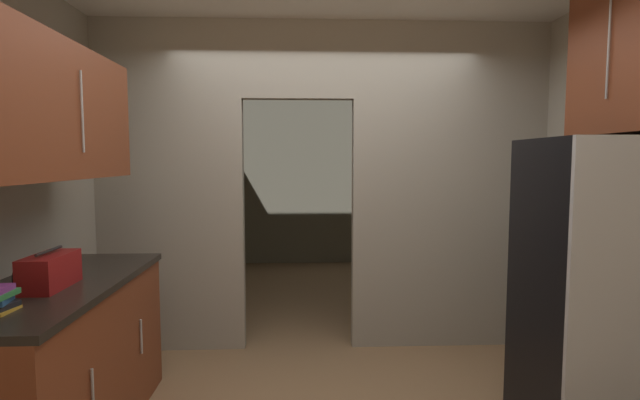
# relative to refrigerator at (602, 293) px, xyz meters

# --- Properties ---
(kitchen_partition) EXTENTS (3.78, 0.12, 2.75)m
(kitchen_partition) POSITION_rel_refrigerator_xyz_m (-1.45, 1.47, 0.58)
(kitchen_partition) COLOR #ADA899
(kitchen_partition) RESTS_ON ground
(adjoining_room_shell) EXTENTS (3.78, 3.44, 2.75)m
(adjoining_room_shell) POSITION_rel_refrigerator_xyz_m (-1.50, 3.77, 0.51)
(adjoining_room_shell) COLOR gray
(adjoining_room_shell) RESTS_ON ground
(refrigerator) EXTENTS (0.79, 0.71, 1.73)m
(refrigerator) POSITION_rel_refrigerator_xyz_m (0.00, 0.00, 0.00)
(refrigerator) COLOR black
(refrigerator) RESTS_ON ground
(lower_cabinet_run) EXTENTS (0.68, 1.61, 0.94)m
(lower_cabinet_run) POSITION_rel_refrigerator_xyz_m (-3.04, 0.07, -0.39)
(lower_cabinet_run) COLOR brown
(lower_cabinet_run) RESTS_ON ground
(upper_cabinet_counterside) EXTENTS (0.36, 1.45, 0.72)m
(upper_cabinet_counterside) POSITION_rel_refrigerator_xyz_m (-3.04, 0.07, 1.00)
(upper_cabinet_counterside) COLOR brown
(upper_cabinet_fridgeside) EXTENTS (0.36, 0.87, 0.97)m
(upper_cabinet_fridgeside) POSITION_rel_refrigerator_xyz_m (0.21, 0.10, 1.38)
(upper_cabinet_fridgeside) COLOR brown
(boombox) EXTENTS (0.18, 0.36, 0.21)m
(boombox) POSITION_rel_refrigerator_xyz_m (-3.02, -0.04, 0.16)
(boombox) COLOR maroon
(boombox) RESTS_ON lower_cabinet_run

